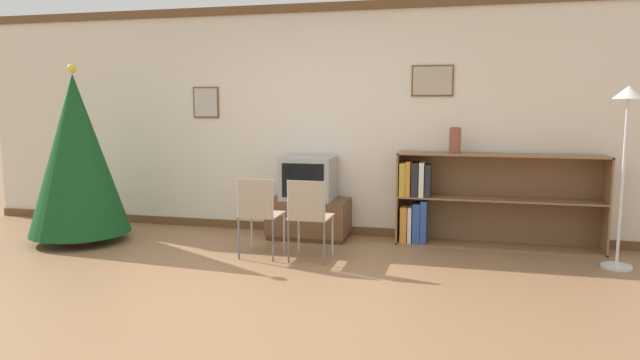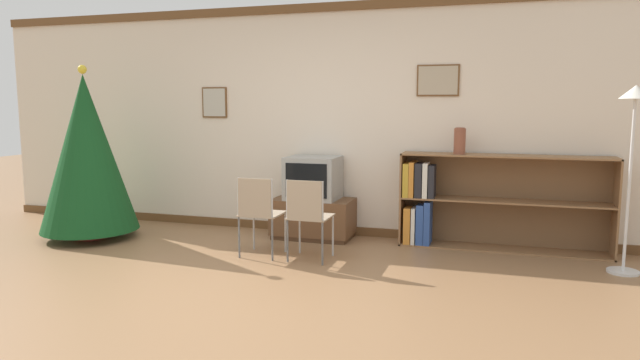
% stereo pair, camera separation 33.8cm
% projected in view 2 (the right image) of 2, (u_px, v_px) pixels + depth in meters
% --- Properties ---
extents(ground_plane, '(24.00, 24.00, 0.00)m').
position_uv_depth(ground_plane, '(236.00, 296.00, 4.63)').
color(ground_plane, '#936B47').
extents(wall_back, '(9.04, 0.11, 2.70)m').
position_uv_depth(wall_back, '(324.00, 121.00, 6.76)').
color(wall_back, silver).
rests_on(wall_back, ground_plane).
extents(christmas_tree, '(1.09, 1.09, 1.98)m').
position_uv_depth(christmas_tree, '(87.00, 153.00, 6.51)').
color(christmas_tree, maroon).
rests_on(christmas_tree, ground_plane).
extents(tv_console, '(0.92, 0.52, 0.46)m').
position_uv_depth(tv_console, '(313.00, 218.00, 6.61)').
color(tv_console, '#4C311E').
rests_on(tv_console, ground_plane).
extents(television, '(0.59, 0.50, 0.49)m').
position_uv_depth(television, '(313.00, 178.00, 6.55)').
color(television, '#9E9E99').
rests_on(television, tv_console).
extents(folding_chair_left, '(0.40, 0.40, 0.82)m').
position_uv_depth(folding_chair_left, '(259.00, 211.00, 5.75)').
color(folding_chair_left, tan).
rests_on(folding_chair_left, ground_plane).
extents(folding_chair_right, '(0.40, 0.40, 0.82)m').
position_uv_depth(folding_chair_right, '(308.00, 214.00, 5.59)').
color(folding_chair_right, tan).
rests_on(folding_chair_right, ground_plane).
extents(bookshelf, '(2.17, 0.36, 1.02)m').
position_uv_depth(bookshelf, '(469.00, 202.00, 6.15)').
color(bookshelf, olive).
rests_on(bookshelf, ground_plane).
extents(vase, '(0.12, 0.12, 0.28)m').
position_uv_depth(vase, '(460.00, 141.00, 6.06)').
color(vase, brown).
rests_on(vase, bookshelf).
extents(standing_lamp, '(0.28, 0.28, 1.71)m').
position_uv_depth(standing_lamp, '(633.00, 130.00, 5.08)').
color(standing_lamp, silver).
rests_on(standing_lamp, ground_plane).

